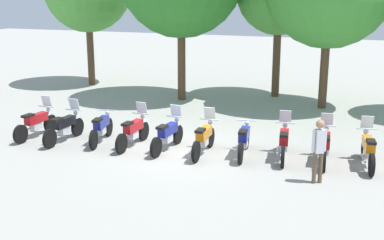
{
  "coord_description": "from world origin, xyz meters",
  "views": [
    {
      "loc": [
        5.45,
        -14.34,
        5.01
      ],
      "look_at": [
        0.0,
        0.5,
        0.9
      ],
      "focal_mm": 47.36,
      "sensor_mm": 36.0,
      "label": 1
    }
  ],
  "objects_px": {
    "motorcycle_0": "(36,123)",
    "motorcycle_6": "(244,140)",
    "motorcycle_9": "(368,149)",
    "motorcycle_1": "(64,127)",
    "motorcycle_2": "(101,128)",
    "motorcycle_3": "(133,131)",
    "motorcycle_5": "(204,138)",
    "person_0": "(319,146)",
    "motorcycle_7": "(284,142)",
    "motorcycle_4": "(168,134)",
    "motorcycle_8": "(325,145)"
  },
  "relations": [
    {
      "from": "motorcycle_9",
      "to": "motorcycle_4",
      "type": "bearing_deg",
      "value": 86.52
    },
    {
      "from": "motorcycle_6",
      "to": "motorcycle_9",
      "type": "distance_m",
      "value": 3.63
    },
    {
      "from": "motorcycle_0",
      "to": "motorcycle_1",
      "type": "relative_size",
      "value": 1.0
    },
    {
      "from": "motorcycle_1",
      "to": "motorcycle_7",
      "type": "relative_size",
      "value": 1.01
    },
    {
      "from": "motorcycle_1",
      "to": "motorcycle_2",
      "type": "xyz_separation_m",
      "value": [
        1.2,
        0.36,
        -0.01
      ]
    },
    {
      "from": "motorcycle_1",
      "to": "motorcycle_8",
      "type": "distance_m",
      "value": 8.5
    },
    {
      "from": "motorcycle_6",
      "to": "motorcycle_8",
      "type": "xyz_separation_m",
      "value": [
        2.42,
        0.21,
        0.01
      ]
    },
    {
      "from": "motorcycle_8",
      "to": "person_0",
      "type": "distance_m",
      "value": 1.86
    },
    {
      "from": "motorcycle_0",
      "to": "motorcycle_8",
      "type": "relative_size",
      "value": 1.0
    },
    {
      "from": "motorcycle_2",
      "to": "motorcycle_6",
      "type": "xyz_separation_m",
      "value": [
        4.84,
        0.3,
        0.0
      ]
    },
    {
      "from": "motorcycle_1",
      "to": "motorcycle_6",
      "type": "distance_m",
      "value": 6.07
    },
    {
      "from": "motorcycle_0",
      "to": "motorcycle_4",
      "type": "distance_m",
      "value": 4.84
    },
    {
      "from": "motorcycle_2",
      "to": "motorcycle_8",
      "type": "relative_size",
      "value": 0.99
    },
    {
      "from": "motorcycle_2",
      "to": "motorcycle_7",
      "type": "height_order",
      "value": "motorcycle_7"
    },
    {
      "from": "motorcycle_5",
      "to": "motorcycle_7",
      "type": "relative_size",
      "value": 1.01
    },
    {
      "from": "motorcycle_7",
      "to": "motorcycle_9",
      "type": "height_order",
      "value": "same"
    },
    {
      "from": "motorcycle_7",
      "to": "motorcycle_9",
      "type": "bearing_deg",
      "value": -95.3
    },
    {
      "from": "motorcycle_7",
      "to": "motorcycle_8",
      "type": "height_order",
      "value": "same"
    },
    {
      "from": "motorcycle_2",
      "to": "motorcycle_5",
      "type": "distance_m",
      "value": 3.63
    },
    {
      "from": "motorcycle_1",
      "to": "motorcycle_6",
      "type": "height_order",
      "value": "motorcycle_1"
    },
    {
      "from": "motorcycle_4",
      "to": "motorcycle_6",
      "type": "xyz_separation_m",
      "value": [
        2.41,
        0.33,
        -0.01
      ]
    },
    {
      "from": "motorcycle_2",
      "to": "person_0",
      "type": "relative_size",
      "value": 1.25
    },
    {
      "from": "motorcycle_8",
      "to": "motorcycle_9",
      "type": "xyz_separation_m",
      "value": [
        1.21,
        0.06,
        0.0
      ]
    },
    {
      "from": "motorcycle_3",
      "to": "motorcycle_4",
      "type": "bearing_deg",
      "value": -88.16
    },
    {
      "from": "motorcycle_4",
      "to": "motorcycle_7",
      "type": "relative_size",
      "value": 1.01
    },
    {
      "from": "motorcycle_2",
      "to": "motorcycle_5",
      "type": "xyz_separation_m",
      "value": [
        3.63,
        0.0,
        0.01
      ]
    },
    {
      "from": "motorcycle_1",
      "to": "motorcycle_3",
      "type": "distance_m",
      "value": 2.44
    },
    {
      "from": "motorcycle_1",
      "to": "motorcycle_6",
      "type": "xyz_separation_m",
      "value": [
        6.04,
        0.66,
        -0.01
      ]
    },
    {
      "from": "motorcycle_1",
      "to": "motorcycle_3",
      "type": "height_order",
      "value": "same"
    },
    {
      "from": "motorcycle_9",
      "to": "motorcycle_5",
      "type": "bearing_deg",
      "value": 87.52
    },
    {
      "from": "motorcycle_3",
      "to": "motorcycle_4",
      "type": "relative_size",
      "value": 1.0
    },
    {
      "from": "motorcycle_9",
      "to": "person_0",
      "type": "distance_m",
      "value": 2.27
    },
    {
      "from": "motorcycle_1",
      "to": "motorcycle_0",
      "type": "bearing_deg",
      "value": 87.32
    },
    {
      "from": "motorcycle_2",
      "to": "motorcycle_9",
      "type": "xyz_separation_m",
      "value": [
        8.46,
        0.57,
        0.01
      ]
    },
    {
      "from": "motorcycle_3",
      "to": "motorcycle_5",
      "type": "height_order",
      "value": "same"
    },
    {
      "from": "motorcycle_3",
      "to": "motorcycle_5",
      "type": "distance_m",
      "value": 2.41
    },
    {
      "from": "motorcycle_1",
      "to": "motorcycle_2",
      "type": "height_order",
      "value": "motorcycle_1"
    },
    {
      "from": "motorcycle_2",
      "to": "motorcycle_6",
      "type": "bearing_deg",
      "value": -97.75
    },
    {
      "from": "motorcycle_1",
      "to": "motorcycle_7",
      "type": "distance_m",
      "value": 7.29
    },
    {
      "from": "motorcycle_7",
      "to": "motorcycle_1",
      "type": "bearing_deg",
      "value": 87.69
    },
    {
      "from": "motorcycle_1",
      "to": "motorcycle_5",
      "type": "relative_size",
      "value": 1.0
    },
    {
      "from": "motorcycle_1",
      "to": "person_0",
      "type": "xyz_separation_m",
      "value": [
        8.45,
        -0.92,
        0.5
      ]
    },
    {
      "from": "motorcycle_0",
      "to": "motorcycle_6",
      "type": "relative_size",
      "value": 1.0
    },
    {
      "from": "motorcycle_0",
      "to": "motorcycle_6",
      "type": "height_order",
      "value": "motorcycle_0"
    },
    {
      "from": "motorcycle_3",
      "to": "motorcycle_6",
      "type": "distance_m",
      "value": 3.64
    },
    {
      "from": "motorcycle_3",
      "to": "motorcycle_5",
      "type": "relative_size",
      "value": 1.0
    },
    {
      "from": "motorcycle_5",
      "to": "motorcycle_1",
      "type": "bearing_deg",
      "value": 92.39
    },
    {
      "from": "motorcycle_2",
      "to": "motorcycle_3",
      "type": "distance_m",
      "value": 1.22
    },
    {
      "from": "motorcycle_6",
      "to": "motorcycle_3",
      "type": "bearing_deg",
      "value": 87.88
    },
    {
      "from": "motorcycle_5",
      "to": "motorcycle_0",
      "type": "bearing_deg",
      "value": 90.59
    }
  ]
}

